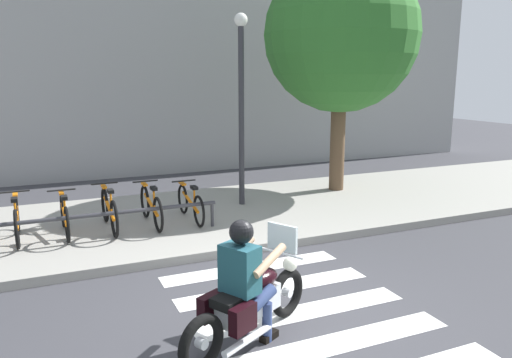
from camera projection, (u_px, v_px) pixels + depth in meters
ground_plane at (283, 316)px, 6.10m from camera, size 48.00×48.00×0.00m
sidewalk at (185, 219)px, 9.98m from camera, size 24.00×4.40×0.15m
crosswalk_stripe_1 at (337, 343)px, 5.49m from camera, size 2.80×0.40×0.01m
crosswalk_stripe_2 at (302, 312)px, 6.20m from camera, size 2.80×0.40×0.01m
crosswalk_stripe_3 at (274, 288)px, 6.92m from camera, size 2.80×0.40×0.01m
crosswalk_stripe_4 at (252, 268)px, 7.64m from camera, size 2.80×0.40×0.01m
motorcycle at (250, 303)px, 5.46m from camera, size 1.89×1.11×1.19m
rider at (245, 274)px, 5.33m from camera, size 0.77×0.71×1.42m
bicycle_1 at (17, 220)px, 8.39m from camera, size 0.48×1.62×0.79m
bicycle_2 at (65, 216)px, 8.69m from camera, size 0.48×1.58×0.75m
bicycle_3 at (109, 210)px, 8.98m from camera, size 0.48×1.72×0.80m
bicycle_4 at (151, 206)px, 9.28m from camera, size 0.48×1.69×0.78m
bicycle_5 at (190, 203)px, 9.58m from camera, size 0.48×1.62×0.72m
bike_rack at (90, 217)px, 8.32m from camera, size 4.38×0.07×0.49m
street_lamp at (241, 94)px, 10.39m from camera, size 0.28×0.28×4.13m
tree_near_rack at (341, 35)px, 11.54m from camera, size 3.59×3.59×5.62m
building_backdrop at (125, 8)px, 14.14m from camera, size 24.00×1.20×9.52m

